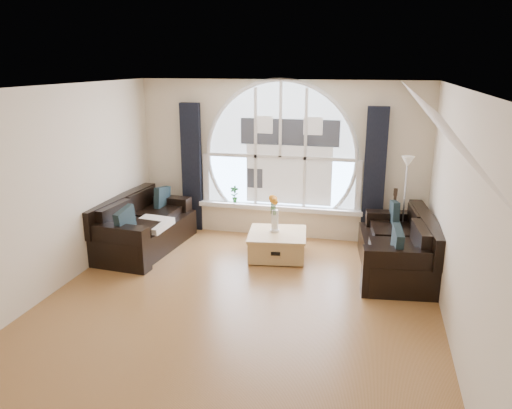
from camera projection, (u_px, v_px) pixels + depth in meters
name	position (u px, v px, depth m)	size (l,w,h in m)	color
ground	(240.00, 301.00, 6.43)	(5.00, 5.50, 0.01)	brown
ceiling	(238.00, 87.00, 5.68)	(5.00, 5.50, 0.01)	silver
wall_back	(281.00, 159.00, 8.62)	(5.00, 0.01, 2.70)	beige
wall_front	(135.00, 303.00, 3.48)	(5.00, 0.01, 2.70)	beige
wall_left	(58.00, 189.00, 6.61)	(0.01, 5.50, 2.70)	beige
wall_right	(457.00, 215.00, 5.50)	(0.01, 5.50, 2.70)	beige
attic_slope	(437.00, 123.00, 5.29)	(0.92, 5.50, 0.72)	silver
arched_window	(281.00, 144.00, 8.52)	(2.60, 0.06, 2.15)	silver
window_sill	(279.00, 207.00, 8.76)	(2.90, 0.22, 0.08)	white
window_frame	(280.00, 144.00, 8.49)	(2.76, 0.08, 2.15)	white
neighbor_house	(289.00, 152.00, 8.51)	(1.70, 0.02, 1.50)	silver
curtain_left	(192.00, 168.00, 8.92)	(0.35, 0.12, 2.30)	black
curtain_right	(374.00, 177.00, 8.21)	(0.35, 0.12, 2.30)	black
sofa_left	(143.00, 225.00, 8.14)	(0.98, 1.96, 0.87)	black
sofa_right	(398.00, 246.00, 7.24)	(0.97, 1.93, 0.86)	black
coffee_chest	(277.00, 244.00, 7.84)	(0.89, 0.89, 0.44)	tan
throw_blanket	(151.00, 225.00, 7.86)	(0.55, 0.55, 0.10)	silver
vase_flowers	(275.00, 208.00, 7.77)	(0.24, 0.24, 0.70)	white
floor_lamp	(404.00, 207.00, 7.76)	(0.24, 0.24, 1.60)	#B2B2B2
guitar	(393.00, 218.00, 8.08)	(0.36, 0.24, 1.06)	brown
potted_plant	(234.00, 194.00, 8.89)	(0.16, 0.11, 0.30)	#1E6023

